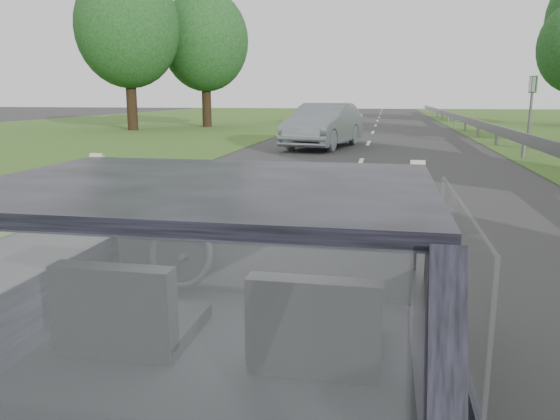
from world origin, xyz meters
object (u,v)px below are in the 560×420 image
at_px(cat, 315,220).
at_px(other_car, 323,125).
at_px(highway_sign, 530,111).
at_px(subject_car, 238,321).

bearing_deg(cat, other_car, 90.78).
xyz_separation_m(other_car, highway_sign, (6.95, 1.96, 0.45)).
relative_size(subject_car, other_car, 0.89).
xyz_separation_m(subject_car, highway_sign, (5.49, 18.15, 0.46)).
xyz_separation_m(cat, other_car, (-1.73, 15.56, -0.34)).
distance_m(subject_car, highway_sign, 18.97).
bearing_deg(subject_car, highway_sign, 73.16).
relative_size(cat, highway_sign, 0.21).
relative_size(subject_car, cat, 7.83).
height_order(subject_car, cat, subject_car).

